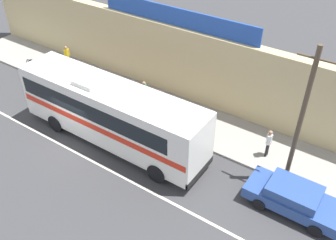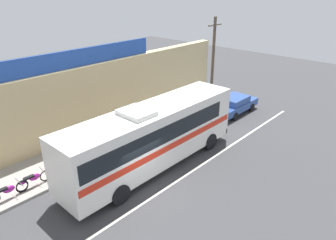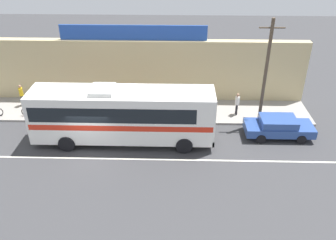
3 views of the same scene
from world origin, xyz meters
name	(u,v)px [view 3 (image 3 of 3)]	position (x,y,z in m)	size (l,w,h in m)	color
ground_plane	(91,151)	(0.00, 0.00, 0.00)	(70.00, 70.00, 0.00)	#3A3A3D
sidewalk_slab	(106,110)	(0.00, 5.20, 0.07)	(30.00, 3.60, 0.14)	gray
storefront_facade	(109,70)	(0.00, 7.35, 2.40)	(30.00, 0.70, 4.80)	tan
storefront_billboard	(133,33)	(2.04, 7.35, 5.35)	(10.78, 0.12, 1.10)	#234CAD
road_center_stripe	(89,158)	(0.00, -0.80, 0.00)	(30.00, 0.14, 0.01)	silver
intercity_bus	(121,113)	(1.85, 1.15, 2.07)	(11.34, 2.61, 3.78)	white
parked_car	(278,127)	(11.97, 2.04, 0.74)	(4.41, 1.91, 1.37)	#2D4C93
utility_pole	(266,72)	(11.07, 3.73, 3.89)	(1.60, 0.22, 7.23)	brown
motorcycle_red	(34,111)	(-4.97, 4.08, 0.57)	(1.96, 0.56, 0.94)	black
motorcycle_green	(52,110)	(-3.66, 4.15, 0.57)	(1.84, 0.56, 0.94)	black
pedestrian_far_right	(237,102)	(9.62, 4.71, 1.11)	(0.30, 0.48, 1.67)	black
pedestrian_far_left	(21,94)	(-6.41, 5.67, 1.13)	(0.30, 0.48, 1.70)	black
pedestrian_near_shop	(122,99)	(1.31, 4.88, 1.14)	(0.30, 0.48, 1.72)	navy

